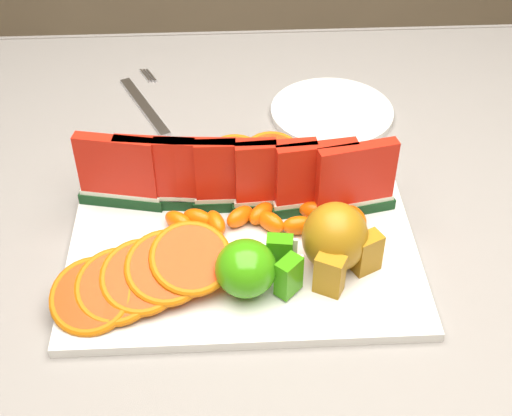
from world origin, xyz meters
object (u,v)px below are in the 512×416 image
at_px(platter, 243,244).
at_px(fork, 145,103).
at_px(apple_cluster, 253,268).
at_px(pear_cluster, 337,240).
at_px(side_plate, 332,112).

relative_size(platter, fork, 2.12).
distance_m(apple_cluster, fork, 0.42).
bearing_deg(platter, pear_cluster, -24.35).
relative_size(side_plate, fork, 1.25).
height_order(platter, side_plate, platter).
height_order(platter, fork, platter).
xyz_separation_m(apple_cluster, side_plate, (0.13, 0.35, -0.04)).
relative_size(pear_cluster, side_plate, 0.41).
bearing_deg(fork, side_plate, -8.79).
bearing_deg(platter, side_plate, 62.72).
xyz_separation_m(pear_cluster, side_plate, (0.04, 0.32, -0.05)).
bearing_deg(pear_cluster, fork, 123.11).
distance_m(platter, pear_cluster, 0.12).
height_order(pear_cluster, side_plate, pear_cluster).
bearing_deg(apple_cluster, platter, 95.81).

